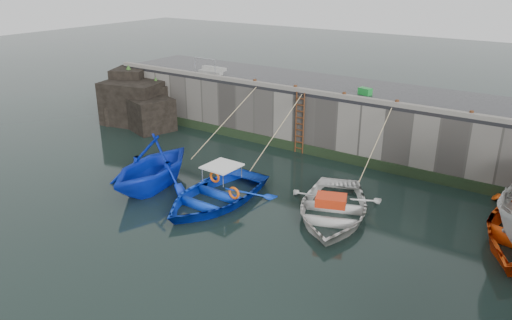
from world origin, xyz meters
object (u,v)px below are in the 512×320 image
Objects in this scene: boat_near_white at (154,187)px; bollard_d at (397,103)px; ladder at (300,123)px; boat_near_navy at (332,215)px; bollard_c at (344,95)px; boat_near_blue at (215,202)px; bollard_b at (295,88)px; fish_crate at (365,91)px; bollard_a at (255,82)px; bollard_e at (471,114)px.

boat_near_white is 11.52m from bollard_d.
ladder is 5.11m from bollard_d.
boat_near_navy is 19.77× the size of bollard_c.
boat_near_navy is (7.68, 2.00, 0.00)m from boat_near_white.
boat_near_white is 3.19m from boat_near_blue.
boat_near_blue is (0.07, -7.02, -1.59)m from ladder.
bollard_b reaches higher than boat_near_white.
boat_near_navy is at bearing 21.40° from boat_near_blue.
bollard_d is (2.60, 0.00, 0.00)m from bollard_c.
bollard_d is at bearing 58.70° from boat_near_blue.
ladder is 8.16m from boat_near_white.
ladder is at bearing 58.24° from boat_near_white.
boat_near_blue is at bearing -106.18° from bollard_c.
fish_crate is (2.69, 8.56, 3.32)m from boat_near_blue.
bollard_a and bollard_d have the same top height.
bollard_b reaches higher than boat_near_navy.
boat_near_blue is at bearing -85.58° from bollard_b.
bollard_a is (0.10, 7.72, 3.30)m from boat_near_white.
ladder is 8.19m from bollard_e.
bollard_b is (2.60, 7.72, 3.30)m from boat_near_white.
fish_crate reaches higher than boat_near_blue.
fish_crate is 2.24× the size of bollard_a.
boat_near_white is 13.91m from bollard_e.
boat_near_navy is at bearing -49.53° from ladder.
boat_near_navy is at bearing -92.13° from bollard_d.
boat_near_blue is 9.34m from bollard_d.
bollard_e reaches higher than ladder.
boat_near_white is 8.79m from bollard_b.
bollard_c is at bearing 180.00° from bollard_e.
fish_crate is 1.33m from bollard_c.
bollard_a is 7.80m from bollard_d.
boat_near_white is at bearing -90.72° from bollard_a.
ladder is 7.24m from boat_near_navy.
ladder is at bearing -176.00° from bollard_d.
bollard_a reaches higher than boat_near_white.
fish_crate is 5.88m from bollard_a.
boat_near_navy is 19.77× the size of bollard_a.
boat_near_navy is 7.90m from fish_crate.
ladder is 7.19m from boat_near_blue.
boat_near_navy is at bearing -120.86° from bollard_e.
boat_near_navy is at bearing 5.62° from boat_near_white.
bollard_e is (11.00, 0.00, 0.00)m from bollard_a.
boat_near_navy is 8.81× the size of fish_crate.
bollard_e reaches higher than boat_near_navy.
bollard_e is at bearing 44.30° from boat_near_blue.
boat_near_white reaches higher than boat_near_blue.
ladder is 11.43× the size of bollard_c.
boat_near_blue is at bearing -67.35° from bollard_a.
boat_near_white is 17.82× the size of bollard_a.
bollard_e is (7.93, 7.35, 3.30)m from boat_near_blue.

